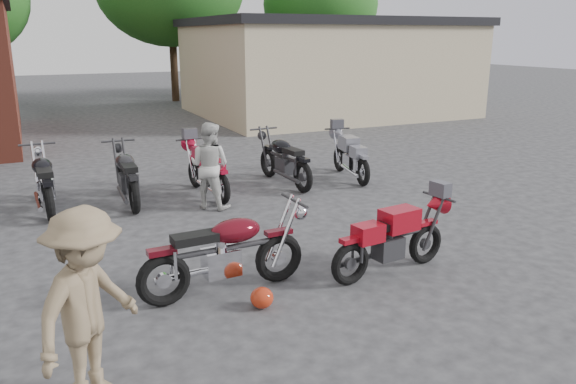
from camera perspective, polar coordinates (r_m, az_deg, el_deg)
name	(u,v)px	position (r m, az deg, el deg)	size (l,w,h in m)	color
ground	(303,301)	(6.98, 1.56, -11.03)	(90.00, 90.00, 0.00)	#2C2D2F
stucco_building	(325,70)	(23.52, 3.77, 12.25)	(10.00, 8.00, 3.50)	tan
tree_2	(171,7)	(28.43, -11.81, 17.90)	(7.04, 7.04, 8.80)	#164D14
tree_3	(320,22)	(31.30, 3.27, 16.86)	(6.08, 6.08, 7.60)	#164D14
vintage_motorcycle	(227,247)	(7.00, -6.27, -5.58)	(2.10, 0.69, 1.22)	#530A13
sportbike	(392,236)	(7.68, 10.57, -4.38)	(1.86, 0.61, 1.08)	#A50D1B
helmet	(262,298)	(6.78, -2.67, -10.68)	(0.28, 0.28, 0.26)	#A72A11
person_light	(210,166)	(10.48, -7.97, 2.67)	(0.78, 0.61, 1.61)	beige
person_tan	(88,307)	(5.18, -19.63, -10.99)	(1.15, 0.66, 1.79)	#836E51
row_bike_2	(44,178)	(11.23, -23.56, 1.33)	(2.10, 0.69, 1.22)	black
row_bike_3	(127,173)	(11.18, -16.08, 1.92)	(2.06, 0.68, 1.19)	black
row_bike_4	(207,168)	(11.39, -8.26, 2.48)	(1.97, 0.65, 1.14)	#B10E2A
row_bike_5	(284,157)	(12.10, -0.43, 3.62)	(2.11, 0.70, 1.22)	black
row_bike_6	(350,154)	(12.72, 6.35, 3.89)	(1.93, 0.64, 1.12)	gray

